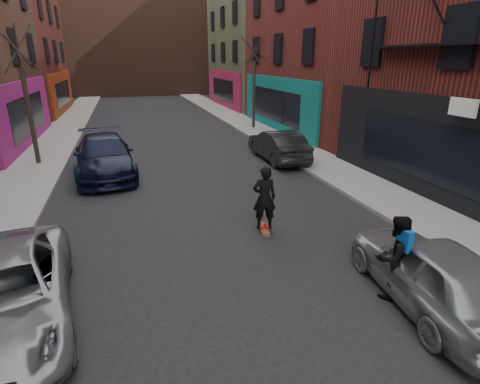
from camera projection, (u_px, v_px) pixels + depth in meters
sidewalk_left at (70, 123)px, 27.90m from camera, size 2.50×84.00×0.13m
sidewalk_right at (231, 116)px, 31.31m from camera, size 2.50×84.00×0.13m
building_far at (135, 40)px, 50.71m from camera, size 40.00×10.00×14.00m
tree_left_far at (25, 89)px, 15.98m from camera, size 2.00×2.00×6.50m
tree_right_far at (254, 76)px, 24.73m from camera, size 2.00×2.00×6.80m
parked_left_far at (1, 295)px, 6.57m from camera, size 2.88×5.16×1.36m
parked_left_end at (104, 156)px, 15.46m from camera, size 2.69×5.71×1.61m
parked_right_far at (433, 272)px, 7.22m from camera, size 2.20×4.35×1.42m
parked_right_end at (278, 145)px, 17.76m from camera, size 1.58×4.40×1.44m
skateboard at (264, 229)px, 10.58m from camera, size 0.35×0.83×0.10m
skateboarder at (264, 198)px, 10.26m from camera, size 0.72×0.53×1.79m
pedestrian at (395, 257)px, 7.39m from camera, size 0.89×0.70×1.78m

